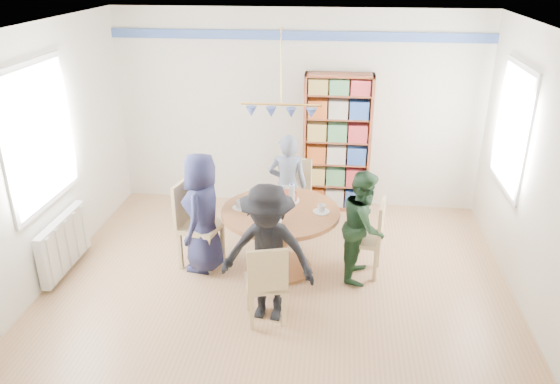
# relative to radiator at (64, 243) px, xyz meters

# --- Properties ---
(ground) EXTENTS (5.00, 5.00, 0.00)m
(ground) POSITION_rel_radiator_xyz_m (2.42, -0.30, -0.35)
(ground) COLOR tan
(room_shell) EXTENTS (5.00, 5.00, 5.00)m
(room_shell) POSITION_rel_radiator_xyz_m (2.16, 0.57, 1.30)
(room_shell) COLOR white
(room_shell) RESTS_ON ground
(radiator) EXTENTS (0.12, 1.00, 0.60)m
(radiator) POSITION_rel_radiator_xyz_m (0.00, 0.00, 0.00)
(radiator) COLOR silver
(radiator) RESTS_ON ground
(dining_table) EXTENTS (1.30, 1.30, 0.75)m
(dining_table) POSITION_rel_radiator_xyz_m (2.40, 0.29, 0.21)
(dining_table) COLOR brown
(dining_table) RESTS_ON ground
(chair_left) EXTENTS (0.53, 0.53, 1.00)m
(chair_left) POSITION_rel_radiator_xyz_m (1.40, 0.35, 0.20)
(chair_left) COLOR tan
(chair_left) RESTS_ON ground
(chair_right) EXTENTS (0.45, 0.45, 0.89)m
(chair_right) POSITION_rel_radiator_xyz_m (3.40, 0.33, 0.14)
(chair_right) COLOR tan
(chair_right) RESTS_ON ground
(chair_far) EXTENTS (0.50, 0.50, 0.96)m
(chair_far) POSITION_rel_radiator_xyz_m (2.45, 1.28, 0.18)
(chair_far) COLOR tan
(chair_far) RESTS_ON ground
(chair_near) EXTENTS (0.47, 0.47, 0.86)m
(chair_near) POSITION_rel_radiator_xyz_m (2.38, -0.69, 0.12)
(chair_near) COLOR tan
(chair_near) RESTS_ON ground
(person_left) EXTENTS (0.49, 0.70, 1.37)m
(person_left) POSITION_rel_radiator_xyz_m (1.53, 0.26, 0.34)
(person_left) COLOR #171934
(person_left) RESTS_ON ground
(person_right) EXTENTS (0.56, 0.67, 1.25)m
(person_right) POSITION_rel_radiator_xyz_m (3.31, 0.28, 0.27)
(person_right) COLOR black
(person_right) RESTS_ON ground
(person_far) EXTENTS (0.50, 0.35, 1.34)m
(person_far) POSITION_rel_radiator_xyz_m (2.39, 1.16, 0.32)
(person_far) COLOR gray
(person_far) RESTS_ON ground
(person_near) EXTENTS (0.97, 0.63, 1.41)m
(person_near) POSITION_rel_radiator_xyz_m (2.38, -0.59, 0.36)
(person_near) COLOR black
(person_near) RESTS_ON ground
(bookshelf) EXTENTS (0.91, 0.27, 1.90)m
(bookshelf) POSITION_rel_radiator_xyz_m (2.98, 2.04, 0.59)
(bookshelf) COLOR brown
(bookshelf) RESTS_ON ground
(tableware) EXTENTS (1.07, 1.07, 0.28)m
(tableware) POSITION_rel_radiator_xyz_m (2.38, 0.32, 0.46)
(tableware) COLOR white
(tableware) RESTS_ON dining_table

